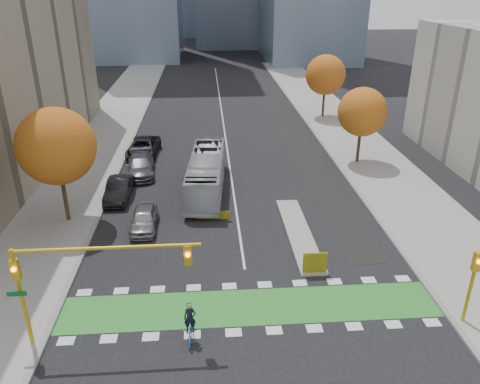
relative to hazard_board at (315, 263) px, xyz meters
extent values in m
plane|color=black|center=(-4.00, -4.20, -0.80)|extent=(300.00, 300.00, 0.00)
cube|color=gray|center=(-17.50, 15.80, -0.73)|extent=(7.00, 120.00, 0.15)
cube|color=gray|center=(9.50, 15.80, -0.73)|extent=(7.00, 120.00, 0.15)
cube|color=gray|center=(-14.00, 15.80, -0.73)|extent=(0.30, 120.00, 0.16)
cube|color=gray|center=(6.00, 15.80, -0.73)|extent=(0.30, 120.00, 0.16)
cube|color=#2C842B|center=(-4.00, -2.70, -0.79)|extent=(20.00, 3.00, 0.01)
cube|color=silver|center=(-4.00, 35.80, -0.80)|extent=(0.15, 70.00, 0.01)
cube|color=black|center=(3.50, 25.80, -0.80)|extent=(2.50, 50.00, 0.01)
cube|color=gray|center=(0.00, 4.80, -0.72)|extent=(1.60, 10.00, 0.16)
cube|color=yellow|center=(0.00, 0.00, 0.00)|extent=(1.40, 0.12, 1.30)
cylinder|color=#332114|center=(-16.00, 7.80, 1.82)|extent=(0.28, 0.28, 5.25)
sphere|color=#9C4713|center=(-16.00, 7.80, 4.83)|extent=(5.20, 5.20, 5.20)
cylinder|color=#332114|center=(8.00, 17.80, 1.47)|extent=(0.28, 0.28, 4.55)
sphere|color=#9C4713|center=(8.00, 17.80, 4.08)|extent=(4.40, 4.40, 4.40)
cylinder|color=#332114|center=(8.50, 33.80, 1.65)|extent=(0.28, 0.28, 4.90)
sphere|color=#9C4713|center=(8.50, 33.80, 4.45)|extent=(4.80, 4.80, 4.80)
cylinder|color=#BF9914|center=(-14.50, -4.70, 1.80)|extent=(0.20, 0.20, 5.20)
cylinder|color=#BF9914|center=(-10.50, -4.70, 4.30)|extent=(8.20, 0.16, 0.16)
cube|color=#BF9914|center=(-14.50, -4.70, 3.40)|extent=(0.35, 0.28, 1.00)
sphere|color=orange|center=(-14.50, -4.88, 3.50)|extent=(0.22, 0.22, 0.22)
cube|color=#BF9914|center=(-7.00, -4.70, 3.80)|extent=(0.35, 0.28, 1.00)
sphere|color=orange|center=(-7.00, -4.88, 3.90)|extent=(0.22, 0.22, 0.22)
cube|color=#0C5926|center=(-14.50, -5.10, 2.40)|extent=(0.85, 0.04, 0.25)
cylinder|color=#BF9914|center=(6.50, -4.70, 1.20)|extent=(0.18, 0.18, 4.00)
cube|color=#BF9914|center=(6.50, -4.70, 2.80)|extent=(0.35, 0.28, 1.00)
sphere|color=orange|center=(6.50, -4.88, 2.90)|extent=(0.22, 0.22, 0.22)
imported|color=#1F5792|center=(-7.05, -4.89, -0.33)|extent=(0.66, 1.80, 0.94)
imported|color=black|center=(-7.05, -4.89, 0.46)|extent=(0.59, 0.39, 1.59)
sphere|color=#597F2D|center=(-7.05, -4.89, 1.12)|extent=(0.27, 0.27, 0.27)
imported|color=#B8BDC1|center=(-6.15, 12.47, 0.75)|extent=(3.48, 11.28, 3.09)
imported|color=gray|center=(-10.50, 6.39, -0.06)|extent=(1.78, 4.34, 1.47)
imported|color=black|center=(-13.00, 11.39, -0.01)|extent=(1.75, 4.83, 1.58)
imported|color=#4F4F54|center=(-11.91, 16.39, 0.01)|extent=(2.79, 5.79, 1.63)
imported|color=black|center=(-12.24, 21.39, 0.02)|extent=(3.10, 6.05, 1.63)
camera|label=1|loc=(-5.99, -22.49, 14.87)|focal=35.00mm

